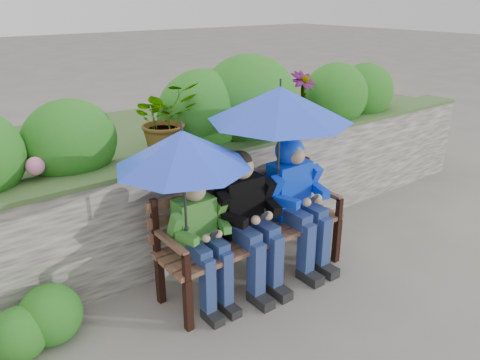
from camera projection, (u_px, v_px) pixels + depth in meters
ground at (247, 285)px, 4.04m from camera, size 60.00×60.00×0.00m
garden_backdrop at (156, 168)px, 5.02m from camera, size 8.00×2.84×1.84m
park_bench at (249, 224)px, 4.00m from camera, size 1.72×0.51×0.91m
boy_left at (201, 235)px, 3.61m from camera, size 0.46×0.54×1.08m
boy_middle at (248, 215)px, 3.83m from camera, size 0.55×0.63×1.19m
boy_right at (296, 193)px, 4.14m from camera, size 0.56×0.67×1.20m
umbrella_left at (182, 149)px, 3.27m from camera, size 0.99×0.99×0.84m
umbrella_right at (280, 104)px, 3.76m from camera, size 1.20×1.20×1.02m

